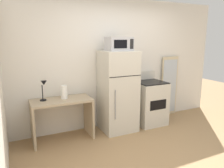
% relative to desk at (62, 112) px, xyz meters
% --- Properties ---
extents(ground_plane, '(12.00, 12.00, 0.00)m').
position_rel_desk_xyz_m(ground_plane, '(1.24, -1.37, -0.51)').
color(ground_plane, '#9E7A51').
extents(wall_back_white, '(5.00, 0.10, 2.60)m').
position_rel_desk_xyz_m(wall_back_white, '(1.24, 0.33, 0.79)').
color(wall_back_white, silver).
rests_on(wall_back_white, ground).
extents(desk, '(1.05, 0.52, 0.75)m').
position_rel_desk_xyz_m(desk, '(0.00, 0.00, 0.00)').
color(desk, tan).
rests_on(desk, ground).
extents(desk_lamp, '(0.14, 0.12, 0.35)m').
position_rel_desk_xyz_m(desk_lamp, '(-0.28, 0.05, 0.48)').
color(desk_lamp, black).
rests_on(desk_lamp, desk).
extents(paper_towel_roll, '(0.11, 0.11, 0.24)m').
position_rel_desk_xyz_m(paper_towel_roll, '(0.06, 0.03, 0.36)').
color(paper_towel_roll, white).
rests_on(paper_towel_roll, desk).
extents(refrigerator, '(0.66, 0.63, 1.58)m').
position_rel_desk_xyz_m(refrigerator, '(1.10, -0.04, 0.28)').
color(refrigerator, beige).
rests_on(refrigerator, ground).
extents(microwave, '(0.46, 0.35, 0.26)m').
position_rel_desk_xyz_m(microwave, '(1.10, -0.06, 1.20)').
color(microwave, '#B7B7BC').
rests_on(microwave, refrigerator).
extents(oven_range, '(0.61, 0.61, 1.10)m').
position_rel_desk_xyz_m(oven_range, '(1.87, -0.04, -0.05)').
color(oven_range, beige).
rests_on(oven_range, ground).
extents(leaning_mirror, '(0.44, 0.03, 1.40)m').
position_rel_desk_xyz_m(leaning_mirror, '(2.60, 0.22, 0.19)').
color(leaning_mirror, '#C6B793').
rests_on(leaning_mirror, ground).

